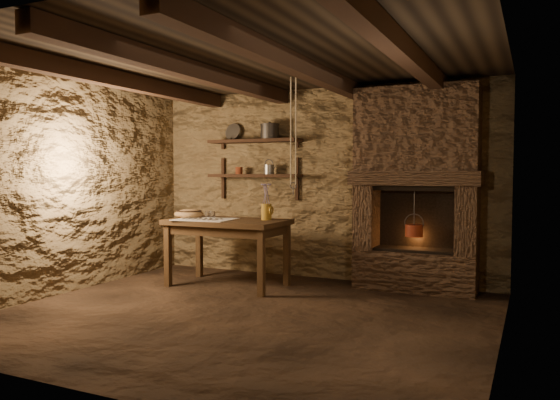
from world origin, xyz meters
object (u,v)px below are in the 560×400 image
at_px(wooden_bowl, 189,214).
at_px(iron_stockpot, 270,132).
at_px(work_table, 228,250).
at_px(red_pot, 414,230).
at_px(stoneware_jug, 267,204).

relative_size(wooden_bowl, iron_stockpot, 1.53).
height_order(work_table, wooden_bowl, wooden_bowl).
height_order(iron_stockpot, red_pot, iron_stockpot).
height_order(work_table, iron_stockpot, iron_stockpot).
relative_size(work_table, wooden_bowl, 3.89).
bearing_deg(wooden_bowl, red_pot, 13.24).
bearing_deg(red_pot, work_table, -162.44).
bearing_deg(wooden_bowl, work_table, -3.39).
distance_m(work_table, red_pot, 2.17).
relative_size(work_table, red_pot, 2.58).
distance_m(work_table, iron_stockpot, 1.64).
relative_size(work_table, iron_stockpot, 5.95).
bearing_deg(work_table, wooden_bowl, 177.34).
bearing_deg(iron_stockpot, work_table, -103.08).
bearing_deg(stoneware_jug, iron_stockpot, 125.54).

